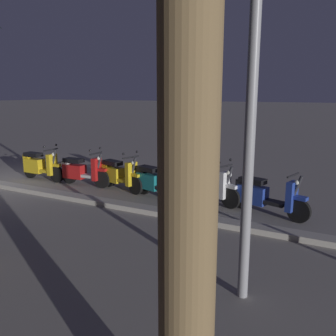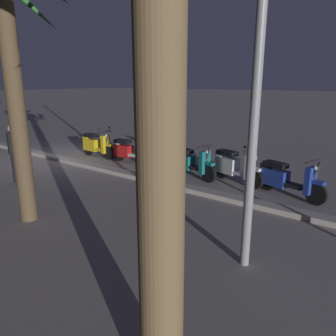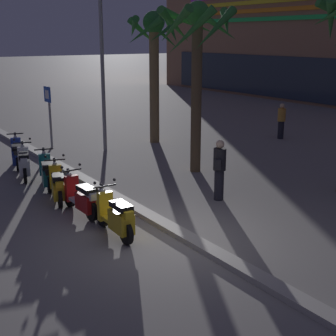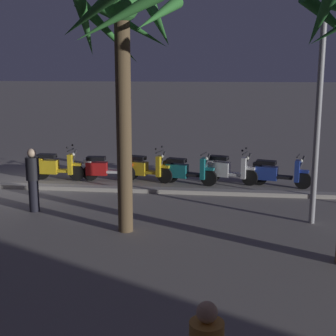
{
  "view_description": "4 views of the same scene",
  "coord_description": "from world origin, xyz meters",
  "px_view_note": "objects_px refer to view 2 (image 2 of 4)",
  "views": [
    {
      "loc": [
        -9.63,
        7.06,
        2.76
      ],
      "look_at": [
        -6.15,
        0.36,
        1.16
      ],
      "focal_mm": 38.24,
      "sensor_mm": 36.0,
      "label": 1
    },
    {
      "loc": [
        -10.23,
        6.94,
        2.79
      ],
      "look_at": [
        -6.03,
        1.38,
        0.91
      ],
      "focal_mm": 34.33,
      "sensor_mm": 36.0,
      "label": 2
    },
    {
      "loc": [
        8.08,
        -5.61,
        4.29
      ],
      "look_at": [
        -1.9,
        1.12,
        1.01
      ],
      "focal_mm": 51.84,
      "sensor_mm": 36.0,
      "label": 3
    },
    {
      "loc": [
        -6.41,
        14.19,
        3.71
      ],
      "look_at": [
        -4.92,
        2.01,
        1.13
      ],
      "focal_mm": 52.28,
      "sensor_mm": 36.0,
      "label": 4
    }
  ],
  "objects_px": {
    "scooter_blue_mid_centre": "(285,179)",
    "scooter_yellow_second_in_line": "(159,155)",
    "scooter_teal_last_in_row": "(190,162)",
    "palm_tree_far_corner": "(3,7)",
    "scooter_white_mid_rear": "(234,166)",
    "scooter_yellow_gap_after_mid": "(96,145)",
    "scooter_red_mid_front": "(129,151)",
    "pedestrian_window_shopping": "(15,152)"
  },
  "relations": [
    {
      "from": "scooter_blue_mid_centre",
      "to": "scooter_yellow_gap_after_mid",
      "type": "xyz_separation_m",
      "value": [
        7.15,
        -0.03,
        0.02
      ]
    },
    {
      "from": "scooter_yellow_second_in_line",
      "to": "palm_tree_far_corner",
      "type": "height_order",
      "value": "palm_tree_far_corner"
    },
    {
      "from": "scooter_teal_last_in_row",
      "to": "scooter_yellow_second_in_line",
      "type": "bearing_deg",
      "value": -8.88
    },
    {
      "from": "scooter_white_mid_rear",
      "to": "palm_tree_far_corner",
      "type": "bearing_deg",
      "value": 65.36
    },
    {
      "from": "scooter_yellow_gap_after_mid",
      "to": "pedestrian_window_shopping",
      "type": "xyz_separation_m",
      "value": [
        -0.68,
        3.48,
        0.42
      ]
    },
    {
      "from": "scooter_yellow_second_in_line",
      "to": "pedestrian_window_shopping",
      "type": "bearing_deg",
      "value": 58.19
    },
    {
      "from": "scooter_white_mid_rear",
      "to": "palm_tree_far_corner",
      "type": "relative_size",
      "value": 0.32
    },
    {
      "from": "scooter_teal_last_in_row",
      "to": "scooter_yellow_second_in_line",
      "type": "relative_size",
      "value": 1.05
    },
    {
      "from": "scooter_blue_mid_centre",
      "to": "scooter_yellow_gap_after_mid",
      "type": "height_order",
      "value": "scooter_yellow_gap_after_mid"
    },
    {
      "from": "scooter_white_mid_rear",
      "to": "pedestrian_window_shopping",
      "type": "height_order",
      "value": "pedestrian_window_shopping"
    },
    {
      "from": "scooter_white_mid_rear",
      "to": "scooter_yellow_gap_after_mid",
      "type": "distance_m",
      "value": 5.62
    },
    {
      "from": "scooter_white_mid_rear",
      "to": "scooter_yellow_gap_after_mid",
      "type": "relative_size",
      "value": 0.99
    },
    {
      "from": "scooter_blue_mid_centre",
      "to": "palm_tree_far_corner",
      "type": "height_order",
      "value": "palm_tree_far_corner"
    },
    {
      "from": "scooter_yellow_second_in_line",
      "to": "pedestrian_window_shopping",
      "type": "relative_size",
      "value": 1.02
    },
    {
      "from": "scooter_red_mid_front",
      "to": "palm_tree_far_corner",
      "type": "distance_m",
      "value": 6.24
    },
    {
      "from": "scooter_blue_mid_centre",
      "to": "scooter_red_mid_front",
      "type": "bearing_deg",
      "value": -0.97
    },
    {
      "from": "scooter_teal_last_in_row",
      "to": "palm_tree_far_corner",
      "type": "xyz_separation_m",
      "value": [
        0.96,
        4.69,
        3.63
      ]
    },
    {
      "from": "scooter_red_mid_front",
      "to": "scooter_white_mid_rear",
      "type": "bearing_deg",
      "value": -177.76
    },
    {
      "from": "scooter_white_mid_rear",
      "to": "scooter_red_mid_front",
      "type": "height_order",
      "value": "same"
    },
    {
      "from": "pedestrian_window_shopping",
      "to": "scooter_blue_mid_centre",
      "type": "bearing_deg",
      "value": -151.95
    },
    {
      "from": "scooter_teal_last_in_row",
      "to": "pedestrian_window_shopping",
      "type": "xyz_separation_m",
      "value": [
        3.64,
        3.45,
        0.44
      ]
    },
    {
      "from": "scooter_red_mid_front",
      "to": "scooter_yellow_gap_after_mid",
      "type": "xyz_separation_m",
      "value": [
        1.66,
        0.06,
        0.02
      ]
    },
    {
      "from": "palm_tree_far_corner",
      "to": "pedestrian_window_shopping",
      "type": "relative_size",
      "value": 3.22
    },
    {
      "from": "scooter_white_mid_rear",
      "to": "pedestrian_window_shopping",
      "type": "distance_m",
      "value": 6.18
    },
    {
      "from": "palm_tree_far_corner",
      "to": "scooter_red_mid_front",
      "type": "bearing_deg",
      "value": -70.59
    },
    {
      "from": "scooter_yellow_gap_after_mid",
      "to": "scooter_red_mid_front",
      "type": "bearing_deg",
      "value": -177.95
    },
    {
      "from": "scooter_blue_mid_centre",
      "to": "scooter_red_mid_front",
      "type": "relative_size",
      "value": 1.04
    },
    {
      "from": "scooter_red_mid_front",
      "to": "pedestrian_window_shopping",
      "type": "relative_size",
      "value": 1.06
    },
    {
      "from": "scooter_yellow_second_in_line",
      "to": "scooter_blue_mid_centre",
      "type": "bearing_deg",
      "value": 177.14
    },
    {
      "from": "scooter_blue_mid_centre",
      "to": "scooter_yellow_second_in_line",
      "type": "xyz_separation_m",
      "value": [
        4.2,
        -0.21,
        0.01
      ]
    },
    {
      "from": "scooter_yellow_gap_after_mid",
      "to": "pedestrian_window_shopping",
      "type": "bearing_deg",
      "value": 100.98
    },
    {
      "from": "scooter_blue_mid_centre",
      "to": "scooter_yellow_second_in_line",
      "type": "height_order",
      "value": "scooter_yellow_second_in_line"
    },
    {
      "from": "scooter_white_mid_rear",
      "to": "scooter_red_mid_front",
      "type": "bearing_deg",
      "value": 2.24
    },
    {
      "from": "scooter_yellow_gap_after_mid",
      "to": "palm_tree_far_corner",
      "type": "relative_size",
      "value": 0.32
    },
    {
      "from": "scooter_white_mid_rear",
      "to": "scooter_red_mid_front",
      "type": "relative_size",
      "value": 0.97
    },
    {
      "from": "scooter_blue_mid_centre",
      "to": "scooter_white_mid_rear",
      "type": "distance_m",
      "value": 1.55
    },
    {
      "from": "pedestrian_window_shopping",
      "to": "scooter_red_mid_front",
      "type": "bearing_deg",
      "value": -105.59
    },
    {
      "from": "scooter_white_mid_rear",
      "to": "pedestrian_window_shopping",
      "type": "xyz_separation_m",
      "value": [
        4.94,
        3.7,
        0.41
      ]
    },
    {
      "from": "scooter_yellow_gap_after_mid",
      "to": "palm_tree_far_corner",
      "type": "height_order",
      "value": "palm_tree_far_corner"
    },
    {
      "from": "scooter_teal_last_in_row",
      "to": "scooter_red_mid_front",
      "type": "xyz_separation_m",
      "value": [
        2.65,
        -0.1,
        0.0
      ]
    },
    {
      "from": "scooter_blue_mid_centre",
      "to": "scooter_teal_last_in_row",
      "type": "xyz_separation_m",
      "value": [
        2.84,
        0.0,
        0.0
      ]
    },
    {
      "from": "scooter_red_mid_front",
      "to": "scooter_blue_mid_centre",
      "type": "bearing_deg",
      "value": 179.03
    }
  ]
}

